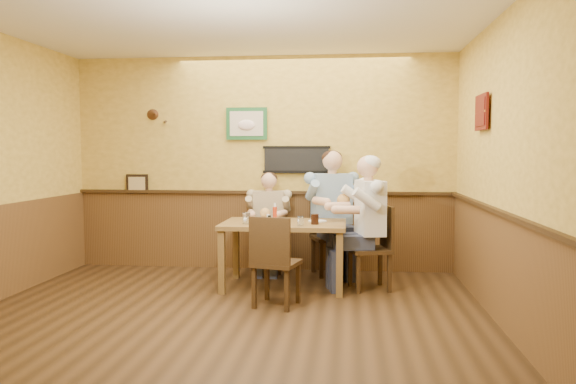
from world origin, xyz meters
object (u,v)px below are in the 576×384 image
object	(u,v)px
chair_back_left	(269,241)
pepper_shaker	(269,219)
chair_back_right	(331,236)
chair_near_side	(277,261)
dining_table	(284,230)
diner_tan_shirt	(269,228)
water_glass_mid	(300,221)
diner_blue_polo	(331,219)
salt_shaker	(268,218)
diner_white_elder	(370,230)
water_glass_left	(246,218)
hot_sauce_bottle	(275,214)
cola_tumbler	(315,219)
chair_right_end	(370,248)

from	to	relation	value
chair_back_left	pepper_shaker	xyz separation A→B (m)	(0.12, -0.84, 0.39)
chair_back_right	pepper_shaker	size ratio (longest dim) A/B	11.66
chair_near_side	pepper_shaker	xyz separation A→B (m)	(-0.18, 0.72, 0.33)
chair_back_left	chair_near_side	xyz separation A→B (m)	(0.30, -1.56, 0.05)
dining_table	diner_tan_shirt	distance (m)	0.82
water_glass_mid	pepper_shaker	size ratio (longest dim) A/B	1.24
dining_table	diner_blue_polo	distance (m)	0.89
chair_near_side	water_glass_mid	bearing A→B (deg)	-97.72
water_glass_mid	salt_shaker	distance (m)	0.47
dining_table	diner_white_elder	size ratio (longest dim) A/B	1.03
dining_table	water_glass_left	size ratio (longest dim) A/B	11.15
chair_back_right	pepper_shaker	bearing A→B (deg)	-149.51
diner_tan_shirt	water_glass_left	xyz separation A→B (m)	(-0.12, -0.96, 0.23)
diner_tan_shirt	water_glass_left	bearing A→B (deg)	-97.82
dining_table	diner_tan_shirt	world-z (taller)	diner_tan_shirt
hot_sauce_bottle	salt_shaker	bearing A→B (deg)	-155.63
diner_white_elder	water_glass_mid	size ratio (longest dim) A/B	12.92
water_glass_left	diner_white_elder	bearing A→B (deg)	7.97
cola_tumbler	water_glass_mid	bearing A→B (deg)	-137.38
diner_white_elder	water_glass_mid	distance (m)	0.82
water_glass_mid	diner_blue_polo	bearing A→B (deg)	73.01
chair_right_end	water_glass_left	world-z (taller)	chair_right_end
chair_back_right	pepper_shaker	world-z (taller)	chair_back_right
chair_near_side	salt_shaker	bearing A→B (deg)	-62.29
chair_near_side	diner_white_elder	bearing A→B (deg)	-126.77
diner_tan_shirt	salt_shaker	bearing A→B (deg)	-83.42
chair_right_end	cola_tumbler	bearing A→B (deg)	-89.50
water_glass_left	pepper_shaker	distance (m)	0.27
chair_back_left	diner_tan_shirt	world-z (taller)	diner_tan_shirt
dining_table	water_glass_mid	xyz separation A→B (m)	(0.21, -0.29, 0.14)
salt_shaker	water_glass_left	bearing A→B (deg)	-143.63
chair_back_left	chair_near_side	bearing A→B (deg)	-79.89
diner_tan_shirt	hot_sauce_bottle	world-z (taller)	diner_tan_shirt
chair_right_end	diner_blue_polo	distance (m)	0.87
hot_sauce_bottle	diner_blue_polo	bearing A→B (deg)	48.59
dining_table	chair_back_right	xyz separation A→B (m)	(0.52, 0.72, -0.16)
diner_white_elder	pepper_shaker	size ratio (longest dim) A/B	16.04
diner_blue_polo	pepper_shaker	size ratio (longest dim) A/B	16.65
chair_back_left	diner_blue_polo	size ratio (longest dim) A/B	0.58
hot_sauce_bottle	pepper_shaker	world-z (taller)	hot_sauce_bottle
chair_near_side	water_glass_left	world-z (taller)	chair_near_side
diner_blue_polo	cola_tumbler	world-z (taller)	diner_blue_polo
dining_table	water_glass_left	bearing A→B (deg)	-155.08
chair_right_end	salt_shaker	distance (m)	1.20
water_glass_left	salt_shaker	xyz separation A→B (m)	(0.22, 0.16, -0.02)
chair_back_left	chair_near_side	distance (m)	1.59
diner_blue_polo	cola_tumbler	bearing A→B (deg)	-119.04
chair_near_side	diner_tan_shirt	distance (m)	1.59
chair_right_end	pepper_shaker	distance (m)	1.18
dining_table	chair_back_right	bearing A→B (deg)	54.23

